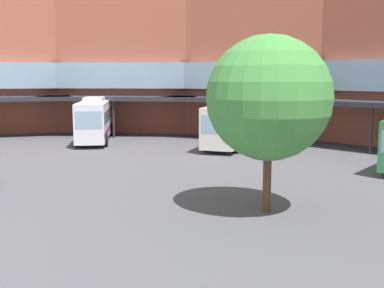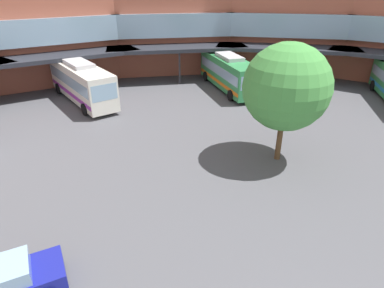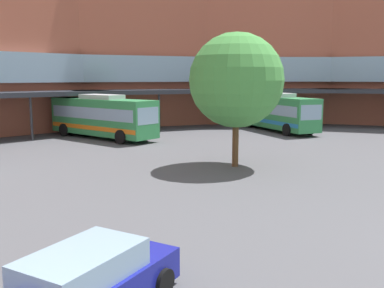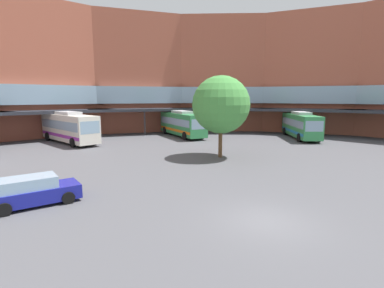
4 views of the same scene
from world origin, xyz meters
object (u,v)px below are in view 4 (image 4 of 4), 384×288
at_px(parked_car, 33,191).
at_px(bus_1, 301,125).
at_px(plaza_tree, 221,105).
at_px(bus_4, 182,123).
at_px(bus_2, 69,127).

bearing_deg(parked_car, bus_1, 12.21).
height_order(parked_car, plaza_tree, plaza_tree).
relative_size(bus_1, parked_car, 2.27).
distance_m(parked_car, plaza_tree, 17.23).
bearing_deg(plaza_tree, bus_1, 28.14).
bearing_deg(plaza_tree, bus_4, 86.66).
bearing_deg(bus_4, plaza_tree, -10.71).
bearing_deg(bus_1, parked_car, -39.20).
relative_size(bus_1, bus_2, 0.97).
distance_m(bus_1, plaza_tree, 18.17).
distance_m(bus_2, bus_4, 15.04).
bearing_deg(bus_1, bus_4, -93.58).
bearing_deg(bus_4, bus_2, -92.26).
height_order(bus_2, bus_4, bus_2).
bearing_deg(bus_1, plaza_tree, -40.14).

